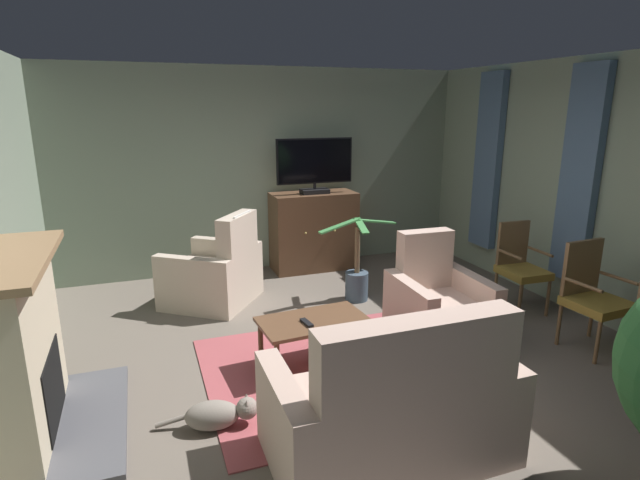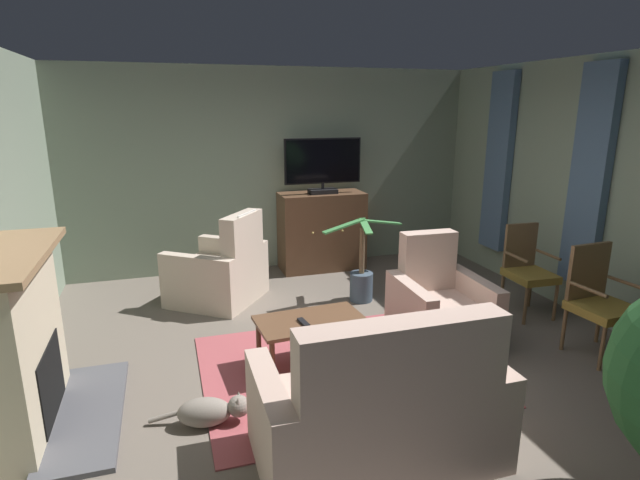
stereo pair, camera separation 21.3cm
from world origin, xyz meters
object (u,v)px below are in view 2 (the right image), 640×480
object	(u,v)px
coffee_table	(311,325)
tv_remote	(303,322)
cat	(210,411)
armchair_by_fireplace	(440,308)
fireplace	(20,347)
potted_plant_tall_palm_by_window	(361,279)
side_chair_far_end	(599,299)
television	(323,164)
side_chair_tucked_against_wall	(527,268)
sofa_floral	(381,412)
armchair_facing_sofa	(221,273)
tv_cabinet	(322,233)

from	to	relation	value
coffee_table	tv_remote	world-z (taller)	tv_remote
cat	armchair_by_fireplace	bearing A→B (deg)	18.65
fireplace	potted_plant_tall_palm_by_window	world-z (taller)	fireplace
fireplace	side_chair_far_end	xyz separation A→B (m)	(4.70, -0.29, -0.08)
television	potted_plant_tall_palm_by_window	bearing A→B (deg)	-86.54
television	tv_remote	distance (m)	2.99
side_chair_far_end	side_chair_tucked_against_wall	size ratio (longest dim) A/B	1.03
tv_remote	sofa_floral	size ratio (longest dim) A/B	0.11
armchair_by_fireplace	side_chair_tucked_against_wall	size ratio (longest dim) A/B	1.03
side_chair_far_end	sofa_floral	bearing A→B (deg)	-162.30
coffee_table	sofa_floral	bearing A→B (deg)	-86.40
armchair_facing_sofa	tv_remote	bearing A→B (deg)	-75.57
armchair_by_fireplace	potted_plant_tall_palm_by_window	xyz separation A→B (m)	(-0.35, 1.15, -0.05)
tv_cabinet	armchair_by_fireplace	xyz separation A→B (m)	(0.43, -2.46, -0.20)
tv_remote	armchair_by_fireplace	size ratio (longest dim) A/B	0.17
armchair_by_fireplace	armchair_facing_sofa	distance (m)	2.52
potted_plant_tall_palm_by_window	tv_remote	bearing A→B (deg)	-127.88
side_chair_tucked_against_wall	cat	xyz separation A→B (m)	(-3.48, -1.05, -0.41)
potted_plant_tall_palm_by_window	armchair_by_fireplace	bearing A→B (deg)	-72.89
television	side_chair_far_end	distance (m)	3.62
potted_plant_tall_palm_by_window	cat	distance (m)	2.71
side_chair_tucked_against_wall	potted_plant_tall_palm_by_window	bearing A→B (deg)	151.16
tv_cabinet	television	world-z (taller)	television
side_chair_far_end	side_chair_tucked_against_wall	world-z (taller)	side_chair_far_end
television	sofa_floral	xyz separation A→B (m)	(-0.84, -3.87, -1.10)
armchair_by_fireplace	armchair_facing_sofa	bearing A→B (deg)	139.35
fireplace	armchair_by_fireplace	world-z (taller)	fireplace
potted_plant_tall_palm_by_window	cat	world-z (taller)	potted_plant_tall_palm_by_window
tv_cabinet	tv_remote	distance (m)	2.87
tv_cabinet	tv_remote	size ratio (longest dim) A/B	6.77
television	armchair_by_fireplace	xyz separation A→B (m)	(0.43, -2.40, -1.14)
armchair_by_fireplace	side_chair_tucked_against_wall	bearing A→B (deg)	13.16
side_chair_far_end	potted_plant_tall_palm_by_window	distance (m)	2.42
side_chair_tucked_against_wall	coffee_table	bearing A→B (deg)	-170.01
fireplace	tv_remote	xyz separation A→B (m)	(2.06, 0.15, -0.15)
television	armchair_by_fireplace	size ratio (longest dim) A/B	1.04
potted_plant_tall_palm_by_window	cat	xyz separation A→B (m)	(-1.91, -1.91, -0.16)
armchair_facing_sofa	fireplace	bearing A→B (deg)	-127.79
tv_remote	side_chair_tucked_against_wall	world-z (taller)	side_chair_tucked_against_wall
potted_plant_tall_palm_by_window	fireplace	bearing A→B (deg)	-153.87
tv_cabinet	tv_remote	xyz separation A→B (m)	(-1.00, -2.69, -0.06)
television	armchair_facing_sofa	xyz separation A→B (m)	(-1.48, -0.76, -1.12)
coffee_table	side_chair_tucked_against_wall	distance (m)	2.61
coffee_table	armchair_facing_sofa	world-z (taller)	armchair_facing_sofa
coffee_table	potted_plant_tall_palm_by_window	xyz separation A→B (m)	(0.99, 1.32, -0.12)
sofa_floral	potted_plant_tall_palm_by_window	bearing A→B (deg)	70.83
coffee_table	armchair_by_fireplace	xyz separation A→B (m)	(1.35, 0.17, -0.07)
armchair_by_fireplace	side_chair_tucked_against_wall	xyz separation A→B (m)	(1.22, 0.28, 0.20)
potted_plant_tall_palm_by_window	coffee_table	bearing A→B (deg)	-127.02
side_chair_far_end	fireplace	bearing A→B (deg)	176.42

